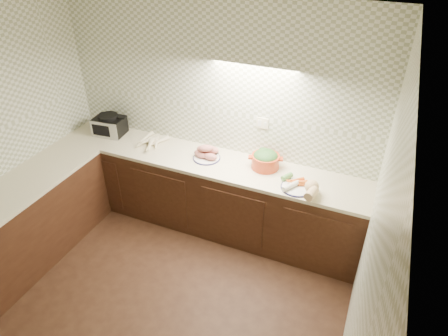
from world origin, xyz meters
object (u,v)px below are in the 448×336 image
at_px(toaster_oven, 109,125).
at_px(dutch_oven, 265,159).
at_px(veg_plate, 304,186).
at_px(onion_bowl, 213,151).
at_px(parsnip_pile, 150,142).
at_px(sweet_potato_plate, 207,153).

distance_m(toaster_oven, dutch_oven, 1.99).
xyz_separation_m(toaster_oven, veg_plate, (2.46, -0.22, -0.06)).
xyz_separation_m(toaster_oven, onion_bowl, (1.35, 0.06, -0.08)).
xyz_separation_m(parsnip_pile, onion_bowl, (0.76, 0.10, 0.00)).
xyz_separation_m(parsnip_pile, dutch_oven, (1.40, 0.06, 0.07)).
height_order(onion_bowl, dutch_oven, dutch_oven).
bearing_deg(veg_plate, parsnip_pile, 174.40).
bearing_deg(toaster_oven, dutch_oven, -5.47).
relative_size(toaster_oven, onion_bowl, 2.98).
bearing_deg(toaster_oven, sweet_potato_plate, -8.36).
bearing_deg(onion_bowl, sweet_potato_plate, -100.66).
relative_size(dutch_oven, veg_plate, 0.82).
relative_size(parsnip_pile, veg_plate, 0.93).
distance_m(toaster_oven, veg_plate, 2.48).
distance_m(onion_bowl, veg_plate, 1.15).
height_order(parsnip_pile, veg_plate, veg_plate).
distance_m(sweet_potato_plate, veg_plate, 1.14).
height_order(sweet_potato_plate, veg_plate, sweet_potato_plate).
height_order(dutch_oven, veg_plate, dutch_oven).
relative_size(sweet_potato_plate, veg_plate, 0.68).
xyz_separation_m(onion_bowl, dutch_oven, (0.63, -0.04, 0.07)).
bearing_deg(sweet_potato_plate, veg_plate, -8.69).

